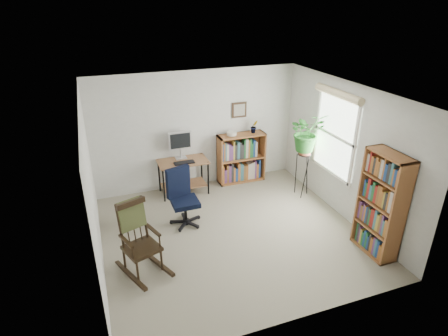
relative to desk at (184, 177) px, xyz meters
name	(u,v)px	position (x,y,z in m)	size (l,w,h in m)	color
floor	(232,233)	(0.39, -1.70, -0.35)	(4.20, 4.00, 0.00)	gray
ceiling	(234,93)	(0.39, -1.70, 2.05)	(4.20, 4.00, 0.00)	silver
wall_back	(197,130)	(0.39, 0.30, 0.85)	(4.20, 0.00, 2.40)	silver
wall_front	(298,241)	(0.39, -3.70, 0.85)	(4.20, 0.00, 2.40)	silver
wall_left	(92,191)	(-1.71, -1.70, 0.85)	(0.00, 4.00, 2.40)	silver
wall_right	(345,152)	(2.49, -1.70, 0.85)	(0.00, 4.00, 2.40)	silver
window	(335,136)	(2.45, -1.40, 1.05)	(0.12, 1.20, 1.50)	white
desk	(184,177)	(0.00, 0.00, 0.00)	(0.98, 0.54, 0.70)	#946541
monitor	(180,145)	(0.00, 0.14, 0.63)	(0.46, 0.16, 0.56)	silver
keyboard	(184,163)	(0.00, -0.12, 0.36)	(0.40, 0.15, 0.03)	black
office_chair	(185,198)	(-0.26, -1.14, 0.17)	(0.57, 0.57, 1.04)	black
rocking_chair	(141,239)	(-1.16, -2.14, 0.20)	(0.57, 0.96, 1.11)	black
low_bookshelf	(241,158)	(1.30, 0.12, 0.18)	(1.00, 0.33, 1.06)	#935930
tall_bookshelf	(381,205)	(2.31, -2.89, 0.48)	(0.31, 0.73, 1.66)	#935930
plant_stand	(303,171)	(2.19, -0.90, 0.17)	(0.29, 0.29, 1.04)	black
spider_plant	(308,114)	(2.19, -0.90, 1.34)	(1.69, 1.88, 1.46)	#236523
potted_plant_small	(254,130)	(1.58, 0.13, 0.76)	(0.13, 0.24, 0.11)	#236523
framed_picture	(239,110)	(1.30, 0.27, 1.18)	(0.32, 0.04, 0.32)	black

